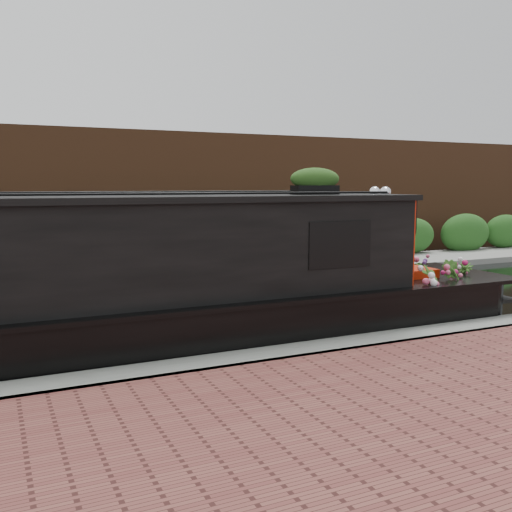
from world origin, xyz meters
name	(u,v)px	position (x,y,z in m)	size (l,w,h in m)	color
ground	(219,315)	(0.00, 0.00, 0.00)	(80.00, 80.00, 0.00)	black
near_bank_coping	(308,366)	(0.00, -3.30, 0.00)	(40.00, 0.60, 0.50)	slate
far_bank_path	(158,281)	(0.00, 4.20, 0.00)	(40.00, 2.40, 0.34)	gray
far_hedge	(149,276)	(0.00, 5.10, 0.00)	(40.00, 1.10, 2.80)	#23521B
far_brick_wall	(132,266)	(0.00, 7.20, 0.00)	(40.00, 1.00, 8.00)	#59331E
narrowboat	(126,297)	(-2.11, -1.89, 0.87)	(12.50, 2.28, 2.92)	black
rope_fender	(482,304)	(4.65, -1.88, 0.16)	(0.32, 0.32, 0.37)	olive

